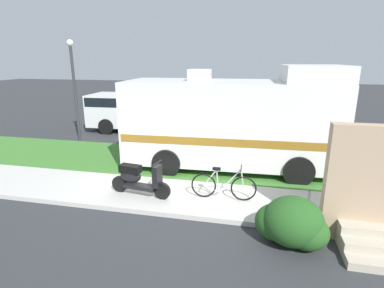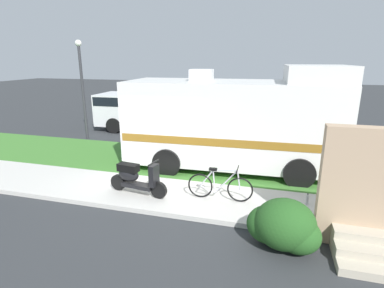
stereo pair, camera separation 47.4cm
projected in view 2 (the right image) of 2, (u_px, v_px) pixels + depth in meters
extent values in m
plane|color=#2D3033|center=(160.00, 178.00, 9.34)|extent=(80.00, 80.00, 0.00)
cube|color=beige|center=(144.00, 193.00, 8.22)|extent=(24.00, 2.00, 0.12)
cube|color=#3D752D|center=(176.00, 162.00, 10.72)|extent=(24.00, 3.40, 0.08)
cube|color=silver|center=(231.00, 122.00, 9.78)|extent=(6.81, 2.68, 2.60)
cube|color=silver|center=(318.00, 74.00, 8.82)|extent=(1.89, 2.37, 0.50)
cube|color=#8C601E|center=(231.00, 134.00, 9.89)|extent=(6.68, 2.69, 0.24)
cube|color=black|center=(345.00, 112.00, 8.92)|extent=(0.16, 2.06, 0.90)
cube|color=silver|center=(201.00, 75.00, 9.60)|extent=(0.72, 0.63, 0.36)
cylinder|color=black|center=(292.00, 150.00, 10.73)|extent=(0.91, 0.31, 0.90)
cylinder|color=black|center=(299.00, 173.00, 8.55)|extent=(0.91, 0.31, 0.90)
cylinder|color=black|center=(186.00, 143.00, 11.59)|extent=(0.91, 0.31, 0.90)
cylinder|color=black|center=(167.00, 163.00, 9.42)|extent=(0.91, 0.31, 0.90)
cylinder|color=black|center=(159.00, 190.00, 7.71)|extent=(0.45, 0.16, 0.44)
cylinder|color=black|center=(118.00, 182.00, 8.19)|extent=(0.45, 0.16, 0.44)
cube|color=black|center=(138.00, 185.00, 7.95)|extent=(0.91, 0.40, 0.10)
cube|color=black|center=(128.00, 168.00, 7.93)|extent=(0.59, 0.34, 0.20)
ellipsoid|color=black|center=(129.00, 175.00, 7.98)|extent=(0.64, 0.38, 0.36)
cube|color=black|center=(154.00, 176.00, 7.65)|extent=(0.18, 0.34, 0.56)
cylinder|color=black|center=(154.00, 163.00, 7.56)|extent=(0.11, 0.50, 0.04)
sphere|color=white|center=(154.00, 169.00, 7.60)|extent=(0.12, 0.12, 0.12)
torus|color=black|center=(240.00, 190.00, 7.48)|extent=(0.65, 0.05, 0.65)
torus|color=black|center=(200.00, 186.00, 7.73)|extent=(0.65, 0.05, 0.65)
cylinder|color=silver|center=(226.00, 182.00, 7.52)|extent=(0.57, 0.05, 0.67)
cylinder|color=silver|center=(214.00, 181.00, 7.60)|extent=(0.10, 0.04, 0.60)
cylinder|color=silver|center=(225.00, 170.00, 7.44)|extent=(0.61, 0.05, 0.09)
cylinder|color=silver|center=(208.00, 189.00, 7.70)|extent=(0.40, 0.04, 0.18)
cylinder|color=silver|center=(207.00, 178.00, 7.62)|extent=(0.35, 0.04, 0.47)
cylinder|color=silver|center=(239.00, 180.00, 7.42)|extent=(0.12, 0.04, 0.51)
cube|color=black|center=(213.00, 169.00, 7.52)|extent=(0.20, 0.10, 0.06)
cylinder|color=black|center=(238.00, 169.00, 7.35)|extent=(0.04, 0.52, 0.03)
cube|color=silver|center=(125.00, 109.00, 15.62)|extent=(2.67, 2.12, 1.57)
cube|color=black|center=(125.00, 100.00, 15.49)|extent=(2.55, 2.14, 0.44)
cube|color=silver|center=(179.00, 119.00, 15.09)|extent=(3.25, 2.14, 0.72)
cylinder|color=black|center=(114.00, 125.00, 14.94)|extent=(0.77, 0.27, 0.76)
cylinder|color=black|center=(131.00, 118.00, 16.77)|extent=(0.77, 0.27, 0.76)
cylinder|color=black|center=(181.00, 129.00, 14.17)|extent=(0.77, 0.27, 0.76)
cylinder|color=black|center=(191.00, 121.00, 15.99)|extent=(0.77, 0.27, 0.76)
cube|color=#B2A893|center=(376.00, 262.00, 5.39)|extent=(1.40, 0.96, 0.16)
cube|color=#B2A893|center=(375.00, 249.00, 5.50)|extent=(1.40, 0.64, 0.16)
cube|color=#B2A893|center=(373.00, 236.00, 5.60)|extent=(1.40, 0.32, 0.16)
cube|color=tan|center=(376.00, 190.00, 5.67)|extent=(2.00, 0.30, 2.40)
ellipsoid|color=#23511E|center=(285.00, 224.00, 5.77)|extent=(1.17, 1.05, 0.99)
ellipsoid|color=#23511E|center=(269.00, 224.00, 5.99)|extent=(0.88, 0.79, 0.75)
ellipsoid|color=#23511E|center=(299.00, 235.00, 5.66)|extent=(0.82, 0.74, 0.70)
cylinder|color=#B2B2B7|center=(307.00, 200.00, 7.43)|extent=(0.07, 0.07, 0.22)
cylinder|color=#B2B2B7|center=(308.00, 195.00, 7.39)|extent=(0.03, 0.03, 0.04)
cylinder|color=black|center=(308.00, 194.00, 7.38)|extent=(0.04, 0.04, 0.02)
cylinder|color=#333338|center=(83.00, 94.00, 13.40)|extent=(0.12, 0.12, 4.09)
sphere|color=silver|center=(78.00, 43.00, 12.81)|extent=(0.28, 0.28, 0.28)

